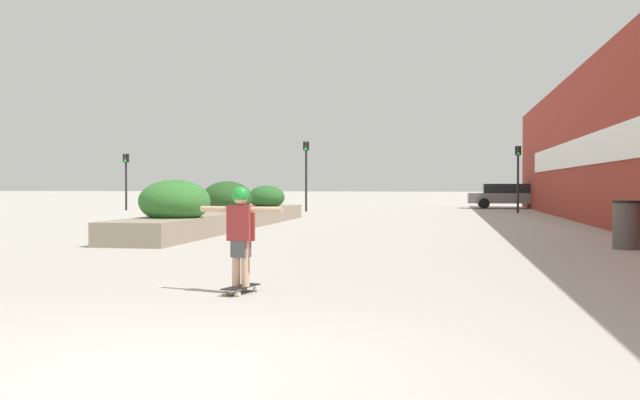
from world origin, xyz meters
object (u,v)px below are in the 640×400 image
Objects in this scene: traffic_light_left at (306,164)px; traffic_light_right at (518,167)px; skateboarder at (241,226)px; car_leftmost at (508,196)px; traffic_light_far_left at (126,171)px; trash_bin at (626,225)px; skateboard at (241,288)px.

traffic_light_right is at bearing -1.68° from traffic_light_left.
skateboarder is at bearing -102.40° from traffic_light_right.
traffic_light_far_left is (-20.68, -6.93, 1.36)m from car_leftmost.
traffic_light_right is (-0.31, 19.88, 1.73)m from trash_bin.
traffic_light_left is at bearing 114.44° from skateboarder.
skateboard is 0.78m from skateboarder.
trash_bin is at bearing 64.64° from skateboarder.
traffic_light_far_left is (-20.55, 0.24, -0.13)m from traffic_light_right.
car_leftmost is (-0.17, 27.05, 0.24)m from trash_bin.
traffic_light_right reaches higher than traffic_light_far_left.
traffic_light_left is at bearing 178.32° from traffic_light_right.
traffic_light_right is at bearing -0.67° from traffic_light_far_left.
traffic_light_far_left is at bearing -71.48° from car_leftmost.
trash_bin is 29.02m from traffic_light_far_left.
skateboard is at bearing -102.40° from traffic_light_right.
traffic_light_far_left reaches higher than skateboarder.
skateboard is 0.22× the size of traffic_light_far_left.
trash_bin is (6.31, 7.43, -0.33)m from skateboarder.
skateboard is 28.11m from traffic_light_left.
traffic_light_left is at bearing -57.45° from car_leftmost.
traffic_light_right reaches higher than skateboard.
traffic_light_left is (-10.92, 20.19, 1.94)m from trash_bin.
car_leftmost is at bearing 90.36° from trash_bin.
skateboard is at bearing -62.18° from traffic_light_far_left.
traffic_light_far_left reaches higher than car_leftmost.
skateboard is 0.18× the size of traffic_light_left.
skateboarder is 31.18m from traffic_light_far_left.
traffic_light_left reaches higher than traffic_light_right.
traffic_light_left is 10.62m from traffic_light_right.
traffic_light_right is (6.01, 27.32, 1.40)m from skateboarder.
trash_bin is 0.22× the size of car_leftmost.
car_leftmost is at bearing 94.88° from skateboarder.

